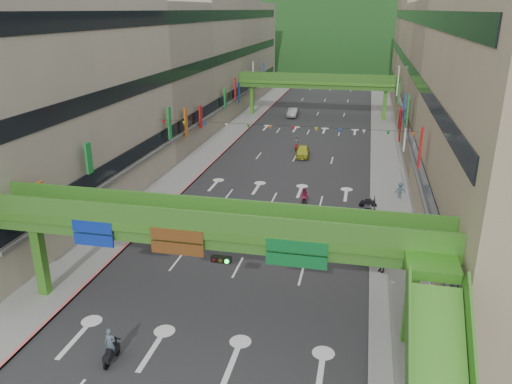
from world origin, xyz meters
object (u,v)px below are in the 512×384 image
at_px(overpass_near, 223,242).
at_px(car_silver, 293,112).
at_px(car_yellow, 303,151).
at_px(pedestrian_red, 427,312).
at_px(scooter_rider_near, 111,347).
at_px(scooter_rider_mid, 305,198).

distance_m(overpass_near, car_silver, 59.53).
distance_m(car_yellow, pedestrian_red, 34.79).
relative_size(scooter_rider_near, car_yellow, 0.49).
bearing_deg(pedestrian_red, scooter_rider_mid, 129.72).
bearing_deg(pedestrian_red, car_silver, 115.92).
distance_m(overpass_near, scooter_rider_near, 7.78).
relative_size(car_silver, pedestrian_red, 2.95).
height_order(scooter_rider_near, pedestrian_red, scooter_rider_near).
xyz_separation_m(scooter_rider_near, scooter_rider_mid, (7.03, 22.81, 0.16)).
bearing_deg(scooter_rider_near, pedestrian_red, 23.58).
xyz_separation_m(overpass_near, scooter_rider_mid, (2.27, 18.43, -4.15)).
relative_size(scooter_rider_mid, car_yellow, 0.51).
bearing_deg(overpass_near, scooter_rider_near, -137.40).
bearing_deg(car_yellow, overpass_near, -95.26).
bearing_deg(car_yellow, scooter_rider_mid, -87.50).
bearing_deg(scooter_rider_mid, car_silver, 99.81).
relative_size(overpass_near, scooter_rider_near, 14.43).
bearing_deg(car_silver, pedestrian_red, -74.28).
height_order(scooter_rider_near, car_yellow, scooter_rider_near).
relative_size(scooter_rider_near, scooter_rider_mid, 0.95).
xyz_separation_m(scooter_rider_near, pedestrian_red, (16.03, 7.00, -0.14)).
bearing_deg(car_yellow, car_silver, 95.72).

